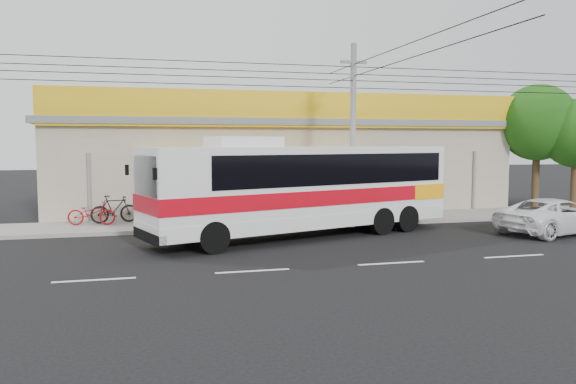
# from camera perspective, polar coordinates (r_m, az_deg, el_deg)

# --- Properties ---
(ground) EXTENTS (120.00, 120.00, 0.00)m
(ground) POSITION_cam_1_polar(r_m,az_deg,el_deg) (18.55, 7.22, -5.61)
(ground) COLOR black
(ground) RESTS_ON ground
(sidewalk) EXTENTS (30.00, 3.20, 0.15)m
(sidewalk) POSITION_cam_1_polar(r_m,az_deg,el_deg) (24.14, 2.01, -2.92)
(sidewalk) COLOR gray
(sidewalk) RESTS_ON ground
(lane_markings) EXTENTS (50.00, 0.12, 0.01)m
(lane_markings) POSITION_cam_1_polar(r_m,az_deg,el_deg) (16.29, 10.45, -7.14)
(lane_markings) COLOR silver
(lane_markings) RESTS_ON ground
(storefront_building) EXTENTS (22.60, 9.20, 5.70)m
(storefront_building) POSITION_cam_1_polar(r_m,az_deg,el_deg) (29.29, -1.02, 2.85)
(storefront_building) COLOR gray
(storefront_building) RESTS_ON ground
(coach_bus) EXTENTS (11.93, 5.99, 3.62)m
(coach_bus) POSITION_cam_1_polar(r_m,az_deg,el_deg) (20.33, 2.10, 0.86)
(coach_bus) COLOR silver
(coach_bus) RESTS_ON ground
(motorbike_red) EXTENTS (1.93, 0.93, 0.97)m
(motorbike_red) POSITION_cam_1_polar(r_m,az_deg,el_deg) (23.58, -19.34, -2.02)
(motorbike_red) COLOR maroon
(motorbike_red) RESTS_ON sidewalk
(motorbike_dark) EXTENTS (1.96, 0.87, 1.14)m
(motorbike_dark) POSITION_cam_1_polar(r_m,az_deg,el_deg) (23.90, -17.21, -1.67)
(motorbike_dark) COLOR black
(motorbike_dark) RESTS_ON sidewalk
(white_car) EXTENTS (5.17, 3.28, 1.33)m
(white_car) POSITION_cam_1_polar(r_m,az_deg,el_deg) (23.35, 25.55, -2.22)
(white_car) COLOR white
(white_car) RESTS_ON ground
(utility_pole) EXTENTS (34.00, 14.00, 7.32)m
(utility_pole) POSITION_cam_1_polar(r_m,az_deg,el_deg) (22.78, 6.67, 11.60)
(utility_pole) COLOR slate
(utility_pole) RESTS_ON ground
(tree_near) EXTENTS (3.82, 3.82, 6.34)m
(tree_near) POSITION_cam_1_polar(r_m,az_deg,el_deg) (31.05, 24.26, 6.20)
(tree_near) COLOR #362315
(tree_near) RESTS_ON ground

